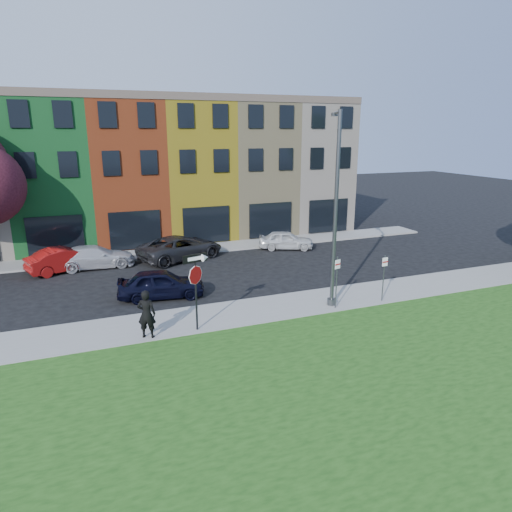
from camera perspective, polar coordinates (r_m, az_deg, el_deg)
name	(u,v)px	position (r m, az deg, el deg)	size (l,w,h in m)	color
ground	(312,334)	(19.08, 6.98, -9.66)	(120.00, 120.00, 0.00)	black
sidewalk_near	(319,302)	(22.37, 7.91, -5.66)	(40.00, 3.00, 0.12)	gray
sidewalk_far	(169,252)	(31.64, -10.83, 0.53)	(40.00, 2.40, 0.12)	gray
rowhouse_block	(157,171)	(36.92, -12.28, 10.34)	(30.00, 10.12, 10.00)	beige
stop_sign	(195,277)	(18.38, -7.57, -2.58)	(1.03, 0.29, 3.22)	black
man	(147,314)	(18.52, -13.52, -7.06)	(0.84, 0.71, 1.97)	black
sedan_near	(161,284)	(23.09, -11.77, -3.42)	(4.43, 2.29, 1.44)	black
parked_car_red	(66,259)	(29.13, -22.71, -0.38)	(4.61, 2.97, 1.43)	maroon
parked_car_silver	(95,257)	(29.22, -19.52, -0.09)	(4.67, 1.91, 1.35)	#B8B8BD
parked_car_dark	(181,248)	(29.74, -9.39, 1.06)	(6.10, 4.34, 1.54)	black
parked_car_white	(286,240)	(31.98, 3.77, 2.01)	(4.08, 2.86, 1.29)	silver
street_lamp	(335,211)	(20.91, 9.86, 5.57)	(1.29, 2.42, 8.80)	#484B4D
parking_sign_a	(337,277)	(21.07, 10.07, -2.58)	(0.31, 0.12, 2.45)	#484B4D
parking_sign_b	(384,273)	(22.49, 15.70, -2.02)	(0.32, 0.10, 2.27)	#484B4D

